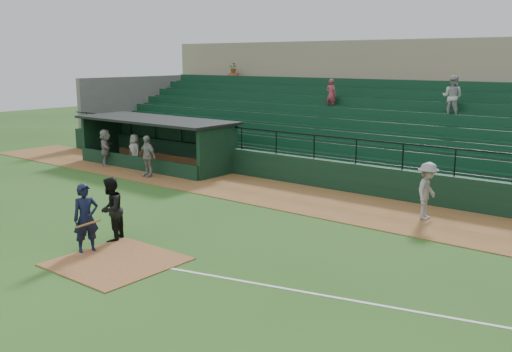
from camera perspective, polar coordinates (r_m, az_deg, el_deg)
The scene contains 12 objects.
ground at distance 16.57m, azimuth -10.94°, elevation -7.49°, with size 90.00×90.00×0.00m, color #27511A.
warning_track at distance 22.35m, azimuth 4.81°, elevation -2.27°, with size 40.00×4.00×0.03m, color brown.
home_plate_dirt at distance 15.98m, azimuth -13.69°, elevation -8.28°, with size 3.00×3.00×0.03m, color brown.
foul_line at distance 13.11m, azimuth 17.71°, elevation -13.10°, with size 18.00×0.09×0.01m, color white.
stadium_structure at distance 29.28m, azimuth 14.18°, elevation 5.27°, with size 38.00×13.08×6.40m.
dugout at distance 29.59m, azimuth -9.31°, elevation 3.64°, with size 8.90×3.20×2.42m.
batter_at_plate at distance 16.72m, azimuth -16.57°, elevation -4.07°, with size 1.14×0.83×1.97m.
umpire at distance 17.59m, azimuth -14.26°, elevation -3.23°, with size 0.94×0.73×1.93m, color black.
runner at distance 20.06m, azimuth 16.68°, elevation -1.43°, with size 1.26×0.72×1.95m, color gray.
dugout_player_a at distance 26.70m, azimuth -10.78°, elevation 1.96°, with size 1.11×0.46×1.90m, color #9C9692.
dugout_player_b at distance 29.14m, azimuth -11.97°, elevation 2.48°, with size 0.81×0.53×1.66m, color #ABA5A0.
dugout_player_c at distance 30.01m, azimuth -14.75°, elevation 2.78°, with size 1.70×0.54×1.84m, color gray.
Camera 1 is at (12.02, -10.07, 5.37)m, focal length 40.20 mm.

